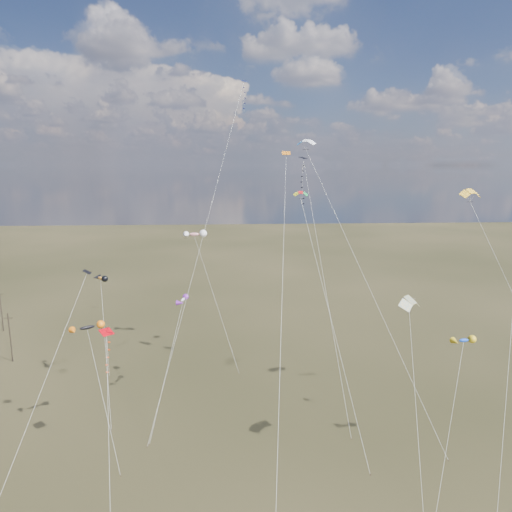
{
  "coord_description": "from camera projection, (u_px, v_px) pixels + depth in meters",
  "views": [
    {
      "loc": [
        -3.44,
        -39.87,
        30.54
      ],
      "look_at": [
        0.0,
        18.0,
        19.0
      ],
      "focal_mm": 32.0,
      "sensor_mm": 36.0,
      "label": 1
    }
  ],
  "objects": [
    {
      "name": "parafoil_tricolor",
      "position": [
        301.0,
        195.0,
        59.94
      ],
      "size": [
        5.39,
        20.88,
        27.51
      ],
      "color": "yellow",
      "rests_on": "ground"
    },
    {
      "name": "diamond_black_mid",
      "position": [
        62.0,
        337.0,
        44.57
      ],
      "size": [
        6.42,
        13.59,
        19.91
      ],
      "color": "black",
      "rests_on": "ground"
    },
    {
      "name": "diamond_orange_center",
      "position": [
        283.0,
        260.0,
        42.76
      ],
      "size": [
        4.47,
        28.01,
        32.07
      ],
      "color": "orange",
      "rests_on": "ground"
    },
    {
      "name": "parafoil_yellow",
      "position": [
        472.0,
        192.0,
        51.55
      ],
      "size": [
        10.53,
        13.66,
        28.34
      ],
      "color": "gold",
      "rests_on": "ground"
    },
    {
      "name": "novelty_black_orange",
      "position": [
        87.0,
        328.0,
        50.18
      ],
      "size": [
        6.31,
        8.89,
        13.49
      ],
      "color": "black",
      "rests_on": "ground"
    },
    {
      "name": "novelty_blue_yellow",
      "position": [
        464.0,
        341.0,
        45.83
      ],
      "size": [
        6.77,
        8.81,
        13.71
      ],
      "color": "blue",
      "rests_on": "ground"
    },
    {
      "name": "diamond_black_high",
      "position": [
        305.0,
        192.0,
        62.21
      ],
      "size": [
        4.14,
        17.9,
        31.7
      ],
      "color": "black",
      "rests_on": "ground"
    },
    {
      "name": "novelty_white_purple",
      "position": [
        183.0,
        300.0,
        56.71
      ],
      "size": [
        4.0,
        10.03,
        14.53
      ],
      "color": "silver",
      "rests_on": "ground"
    },
    {
      "name": "utility_pole_near",
      "position": [
        10.0,
        337.0,
        71.56
      ],
      "size": [
        1.4,
        0.2,
        8.0
      ],
      "color": "black",
      "rests_on": "ground"
    },
    {
      "name": "diamond_red_low",
      "position": [
        108.0,
        359.0,
        45.37
      ],
      "size": [
        3.31,
        12.45,
        14.52
      ],
      "color": "#B4010B",
      "rests_on": "ground"
    },
    {
      "name": "novelty_redwhite_stripe",
      "position": [
        194.0,
        235.0,
        73.92
      ],
      "size": [
        8.66,
        11.41,
        20.27
      ],
      "color": "red",
      "rests_on": "ground"
    },
    {
      "name": "diamond_navy_tall",
      "position": [
        237.0,
        120.0,
        69.92
      ],
      "size": [
        12.53,
        30.51,
        43.77
      ],
      "color": "#0B1545",
      "rests_on": "ground"
    },
    {
      "name": "parafoil_blue_white",
      "position": [
        307.0,
        142.0,
        57.96
      ],
      "size": [
        14.28,
        18.93,
        34.22
      ],
      "color": "#2A7CD0",
      "rests_on": "ground"
    },
    {
      "name": "utility_pole_far",
      "position": [
        1.0,
        310.0,
        84.8
      ],
      "size": [
        1.4,
        0.2,
        8.0
      ],
      "color": "black",
      "rests_on": "ground"
    },
    {
      "name": "novelty_orange_black",
      "position": [
        101.0,
        279.0,
        61.15
      ],
      "size": [
        4.54,
        12.5,
        16.19
      ],
      "color": "orange",
      "rests_on": "ground"
    },
    {
      "name": "ground",
      "position": [
        267.0,
        479.0,
        45.2
      ],
      "size": [
        400.0,
        400.0,
        0.0
      ],
      "primitive_type": "plane",
      "color": "black",
      "rests_on": "ground"
    },
    {
      "name": "parafoil_striped",
      "position": [
        410.0,
        300.0,
        42.47
      ],
      "size": [
        3.51,
        12.87,
        18.96
      ],
      "color": "yellow",
      "rests_on": "ground"
    }
  ]
}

